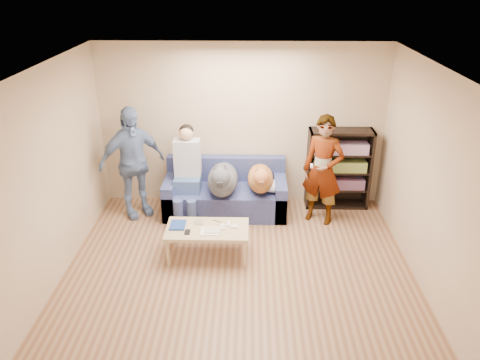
{
  "coord_description": "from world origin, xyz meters",
  "views": [
    {
      "loc": [
        0.13,
        -4.58,
        3.6
      ],
      "look_at": [
        0.0,
        1.2,
        0.95
      ],
      "focal_mm": 35.0,
      "sensor_mm": 36.0,
      "label": 1
    }
  ],
  "objects_px": {
    "person_standing_right": "(323,170)",
    "dog_tan": "(261,179)",
    "coffee_table": "(207,231)",
    "person_seated": "(187,169)",
    "bookshelf": "(338,167)",
    "person_standing_left": "(132,163)",
    "sofa": "(226,195)",
    "camera_silver": "(199,222)",
    "notebook_blue": "(178,225)",
    "dog_gray": "(222,179)"
  },
  "relations": [
    {
      "from": "person_standing_left",
      "to": "sofa",
      "type": "distance_m",
      "value": 1.54
    },
    {
      "from": "dog_tan",
      "to": "bookshelf",
      "type": "height_order",
      "value": "bookshelf"
    },
    {
      "from": "person_standing_left",
      "to": "notebook_blue",
      "type": "xyz_separation_m",
      "value": [
        0.83,
        -1.09,
        -0.45
      ]
    },
    {
      "from": "person_standing_right",
      "to": "dog_tan",
      "type": "height_order",
      "value": "person_standing_right"
    },
    {
      "from": "coffee_table",
      "to": "person_seated",
      "type": "bearing_deg",
      "value": 108.95
    },
    {
      "from": "person_standing_left",
      "to": "dog_gray",
      "type": "bearing_deg",
      "value": -39.02
    },
    {
      "from": "person_standing_right",
      "to": "dog_tan",
      "type": "bearing_deg",
      "value": -163.98
    },
    {
      "from": "camera_silver",
      "to": "person_standing_right",
      "type": "bearing_deg",
      "value": 26.6
    },
    {
      "from": "notebook_blue",
      "to": "sofa",
      "type": "height_order",
      "value": "sofa"
    },
    {
      "from": "person_seated",
      "to": "dog_gray",
      "type": "height_order",
      "value": "person_seated"
    },
    {
      "from": "camera_silver",
      "to": "bookshelf",
      "type": "height_order",
      "value": "bookshelf"
    },
    {
      "from": "person_standing_left",
      "to": "notebook_blue",
      "type": "bearing_deg",
      "value": -87.1
    },
    {
      "from": "camera_silver",
      "to": "dog_gray",
      "type": "distance_m",
      "value": 0.97
    },
    {
      "from": "person_standing_right",
      "to": "bookshelf",
      "type": "bearing_deg",
      "value": 82.21
    },
    {
      "from": "person_standing_left",
      "to": "notebook_blue",
      "type": "relative_size",
      "value": 6.76
    },
    {
      "from": "person_seated",
      "to": "dog_gray",
      "type": "relative_size",
      "value": 1.15
    },
    {
      "from": "notebook_blue",
      "to": "coffee_table",
      "type": "xyz_separation_m",
      "value": [
        0.4,
        -0.05,
        -0.06
      ]
    },
    {
      "from": "person_seated",
      "to": "coffee_table",
      "type": "distance_m",
      "value": 1.29
    },
    {
      "from": "dog_gray",
      "to": "bookshelf",
      "type": "distance_m",
      "value": 1.9
    },
    {
      "from": "dog_tan",
      "to": "bookshelf",
      "type": "distance_m",
      "value": 1.31
    },
    {
      "from": "person_standing_left",
      "to": "dog_tan",
      "type": "relative_size",
      "value": 1.52
    },
    {
      "from": "person_standing_right",
      "to": "coffee_table",
      "type": "xyz_separation_m",
      "value": [
        -1.65,
        -1.0,
        -0.46
      ]
    },
    {
      "from": "person_standing_right",
      "to": "person_standing_left",
      "type": "height_order",
      "value": "person_standing_left"
    },
    {
      "from": "dog_tan",
      "to": "bookshelf",
      "type": "bearing_deg",
      "value": 16.65
    },
    {
      "from": "sofa",
      "to": "dog_gray",
      "type": "xyz_separation_m",
      "value": [
        -0.03,
        -0.26,
        0.38
      ]
    },
    {
      "from": "coffee_table",
      "to": "bookshelf",
      "type": "height_order",
      "value": "bookshelf"
    },
    {
      "from": "dog_gray",
      "to": "coffee_table",
      "type": "xyz_separation_m",
      "value": [
        -0.15,
        -1.03,
        -0.29
      ]
    },
    {
      "from": "person_standing_right",
      "to": "person_standing_left",
      "type": "relative_size",
      "value": 0.95
    },
    {
      "from": "person_standing_left",
      "to": "coffee_table",
      "type": "relative_size",
      "value": 1.6
    },
    {
      "from": "person_standing_left",
      "to": "dog_gray",
      "type": "relative_size",
      "value": 1.38
    },
    {
      "from": "bookshelf",
      "to": "person_standing_right",
      "type": "bearing_deg",
      "value": -122.7
    },
    {
      "from": "sofa",
      "to": "dog_gray",
      "type": "height_order",
      "value": "dog_gray"
    },
    {
      "from": "person_standing_right",
      "to": "dog_tan",
      "type": "relative_size",
      "value": 1.45
    },
    {
      "from": "sofa",
      "to": "dog_gray",
      "type": "relative_size",
      "value": 1.49
    },
    {
      "from": "bookshelf",
      "to": "camera_silver",
      "type": "bearing_deg",
      "value": -146.25
    },
    {
      "from": "person_standing_right",
      "to": "sofa",
      "type": "height_order",
      "value": "person_standing_right"
    },
    {
      "from": "camera_silver",
      "to": "sofa",
      "type": "distance_m",
      "value": 1.22
    },
    {
      "from": "person_seated",
      "to": "dog_gray",
      "type": "bearing_deg",
      "value": -13.68
    },
    {
      "from": "bookshelf",
      "to": "coffee_table",
      "type": "bearing_deg",
      "value": -142.43
    },
    {
      "from": "notebook_blue",
      "to": "coffee_table",
      "type": "distance_m",
      "value": 0.41
    },
    {
      "from": "person_standing_right",
      "to": "dog_gray",
      "type": "height_order",
      "value": "person_standing_right"
    },
    {
      "from": "person_standing_left",
      "to": "person_seated",
      "type": "relative_size",
      "value": 1.2
    },
    {
      "from": "dog_gray",
      "to": "person_standing_left",
      "type": "bearing_deg",
      "value": 175.31
    },
    {
      "from": "bookshelf",
      "to": "dog_gray",
      "type": "bearing_deg",
      "value": -164.93
    },
    {
      "from": "notebook_blue",
      "to": "bookshelf",
      "type": "distance_m",
      "value": 2.81
    },
    {
      "from": "person_standing_right",
      "to": "dog_gray",
      "type": "relative_size",
      "value": 1.31
    },
    {
      "from": "dog_gray",
      "to": "coffee_table",
      "type": "distance_m",
      "value": 1.08
    },
    {
      "from": "camera_silver",
      "to": "dog_tan",
      "type": "bearing_deg",
      "value": 50.49
    },
    {
      "from": "person_standing_left",
      "to": "bookshelf",
      "type": "bearing_deg",
      "value": -27.56
    },
    {
      "from": "person_standing_left",
      "to": "coffee_table",
      "type": "bearing_deg",
      "value": -77.21
    }
  ]
}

